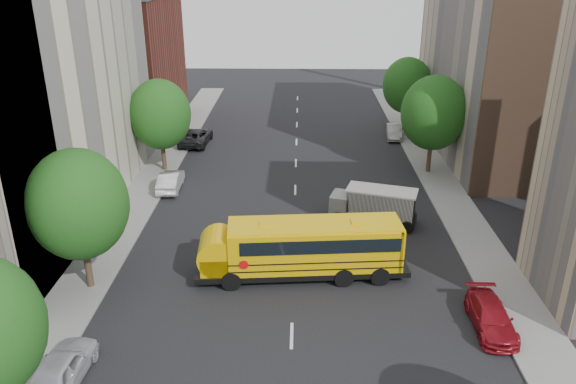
{
  "coord_description": "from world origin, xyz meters",
  "views": [
    {
      "loc": [
        0.29,
        -29.9,
        16.71
      ],
      "look_at": [
        -0.39,
        2.0,
        3.2
      ],
      "focal_mm": 35.0,
      "sensor_mm": 36.0,
      "label": 1
    }
  ],
  "objects_px": {
    "parked_car_3": "(491,317)",
    "school_bus": "(300,246)",
    "parked_car_1": "(171,181)",
    "parked_car_5": "(394,132)",
    "street_tree_1": "(78,204)",
    "safari_truck": "(374,205)",
    "street_tree_2": "(160,115)",
    "parked_car_0": "(61,369)",
    "street_tree_5": "(407,85)",
    "street_tree_4": "(434,113)",
    "parked_car_2": "(196,136)"
  },
  "relations": [
    {
      "from": "school_bus",
      "to": "parked_car_1",
      "type": "bearing_deg",
      "value": 123.92
    },
    {
      "from": "school_bus",
      "to": "street_tree_5",
      "type": "bearing_deg",
      "value": 64.77
    },
    {
      "from": "street_tree_1",
      "to": "parked_car_5",
      "type": "xyz_separation_m",
      "value": [
        20.6,
        27.49,
        -4.3
      ]
    },
    {
      "from": "street_tree_5",
      "to": "safari_truck",
      "type": "bearing_deg",
      "value": -104.7
    },
    {
      "from": "street_tree_1",
      "to": "safari_truck",
      "type": "xyz_separation_m",
      "value": [
        16.36,
        8.48,
        -3.66
      ]
    },
    {
      "from": "parked_car_1",
      "to": "parked_car_5",
      "type": "height_order",
      "value": "parked_car_1"
    },
    {
      "from": "parked_car_2",
      "to": "school_bus",
      "type": "bearing_deg",
      "value": 116.37
    },
    {
      "from": "street_tree_2",
      "to": "parked_car_1",
      "type": "distance_m",
      "value": 5.96
    },
    {
      "from": "street_tree_5",
      "to": "parked_car_0",
      "type": "distance_m",
      "value": 42.9
    },
    {
      "from": "safari_truck",
      "to": "parked_car_1",
      "type": "height_order",
      "value": "safari_truck"
    },
    {
      "from": "parked_car_1",
      "to": "school_bus",
      "type": "bearing_deg",
      "value": 126.5
    },
    {
      "from": "street_tree_1",
      "to": "parked_car_5",
      "type": "distance_m",
      "value": 34.62
    },
    {
      "from": "parked_car_3",
      "to": "parked_car_5",
      "type": "xyz_separation_m",
      "value": [
        0.0,
        30.66,
        0.01
      ]
    },
    {
      "from": "school_bus",
      "to": "parked_car_5",
      "type": "distance_m",
      "value": 27.63
    },
    {
      "from": "street_tree_5",
      "to": "street_tree_2",
      "type": "bearing_deg",
      "value": -151.39
    },
    {
      "from": "street_tree_5",
      "to": "parked_car_5",
      "type": "xyz_separation_m",
      "value": [
        -1.4,
        -2.51,
        -4.06
      ]
    },
    {
      "from": "street_tree_2",
      "to": "school_bus",
      "type": "distance_m",
      "value": 20.27
    },
    {
      "from": "parked_car_0",
      "to": "parked_car_5",
      "type": "height_order",
      "value": "parked_car_0"
    },
    {
      "from": "street_tree_1",
      "to": "safari_truck",
      "type": "height_order",
      "value": "street_tree_1"
    },
    {
      "from": "school_bus",
      "to": "street_tree_1",
      "type": "bearing_deg",
      "value": -177.37
    },
    {
      "from": "parked_car_5",
      "to": "street_tree_5",
      "type": "bearing_deg",
      "value": 66.03
    },
    {
      "from": "parked_car_1",
      "to": "parked_car_5",
      "type": "bearing_deg",
      "value": -146.95
    },
    {
      "from": "street_tree_1",
      "to": "parked_car_1",
      "type": "relative_size",
      "value": 1.82
    },
    {
      "from": "street_tree_5",
      "to": "parked_car_1",
      "type": "relative_size",
      "value": 1.73
    },
    {
      "from": "safari_truck",
      "to": "school_bus",
      "type": "bearing_deg",
      "value": -108.76
    },
    {
      "from": "parked_car_1",
      "to": "parked_car_2",
      "type": "distance_m",
      "value": 11.28
    },
    {
      "from": "parked_car_1",
      "to": "parked_car_5",
      "type": "distance_m",
      "value": 23.51
    },
    {
      "from": "street_tree_1",
      "to": "street_tree_4",
      "type": "distance_m",
      "value": 28.43
    },
    {
      "from": "school_bus",
      "to": "street_tree_4",
      "type": "bearing_deg",
      "value": 52.46
    },
    {
      "from": "parked_car_3",
      "to": "parked_car_5",
      "type": "height_order",
      "value": "parked_car_5"
    },
    {
      "from": "street_tree_4",
      "to": "parked_car_2",
      "type": "distance_m",
      "value": 22.25
    },
    {
      "from": "parked_car_3",
      "to": "school_bus",
      "type": "bearing_deg",
      "value": 154.32
    },
    {
      "from": "parked_car_1",
      "to": "street_tree_4",
      "type": "bearing_deg",
      "value": -170.99
    },
    {
      "from": "street_tree_1",
      "to": "parked_car_2",
      "type": "relative_size",
      "value": 1.47
    },
    {
      "from": "parked_car_1",
      "to": "parked_car_3",
      "type": "height_order",
      "value": "parked_car_1"
    },
    {
      "from": "street_tree_1",
      "to": "parked_car_2",
      "type": "bearing_deg",
      "value": 86.82
    },
    {
      "from": "street_tree_5",
      "to": "parked_car_2",
      "type": "distance_m",
      "value": 21.52
    },
    {
      "from": "street_tree_5",
      "to": "safari_truck",
      "type": "height_order",
      "value": "street_tree_5"
    },
    {
      "from": "school_bus",
      "to": "parked_car_3",
      "type": "relative_size",
      "value": 2.74
    },
    {
      "from": "street_tree_2",
      "to": "street_tree_4",
      "type": "xyz_separation_m",
      "value": [
        22.0,
        0.0,
        0.25
      ]
    },
    {
      "from": "street_tree_2",
      "to": "street_tree_4",
      "type": "height_order",
      "value": "street_tree_4"
    },
    {
      "from": "school_bus",
      "to": "parked_car_5",
      "type": "height_order",
      "value": "school_bus"
    },
    {
      "from": "parked_car_0",
      "to": "parked_car_1",
      "type": "bearing_deg",
      "value": -87.08
    },
    {
      "from": "street_tree_5",
      "to": "parked_car_2",
      "type": "relative_size",
      "value": 1.39
    },
    {
      "from": "street_tree_2",
      "to": "parked_car_2",
      "type": "height_order",
      "value": "street_tree_2"
    },
    {
      "from": "parked_car_0",
      "to": "parked_car_2",
      "type": "height_order",
      "value": "parked_car_0"
    },
    {
      "from": "street_tree_1",
      "to": "school_bus",
      "type": "distance_m",
      "value": 11.87
    },
    {
      "from": "parked_car_2",
      "to": "street_tree_5",
      "type": "bearing_deg",
      "value": -163.3
    },
    {
      "from": "parked_car_5",
      "to": "safari_truck",
      "type": "bearing_deg",
      "value": -97.43
    },
    {
      "from": "safari_truck",
      "to": "parked_car_5",
      "type": "xyz_separation_m",
      "value": [
        4.24,
        19.01,
        -0.64
      ]
    }
  ]
}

